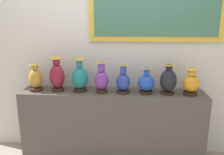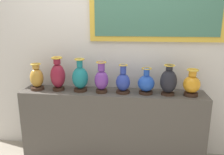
# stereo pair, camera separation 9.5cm
# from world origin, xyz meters

# --- Properties ---
(ground_plane) EXTENTS (9.53, 9.53, 0.00)m
(ground_plane) POSITION_xyz_m (0.00, 0.00, 0.00)
(ground_plane) COLOR gray
(display_shelf) EXTENTS (2.15, 0.36, 0.84)m
(display_shelf) POSITION_xyz_m (0.00, 0.00, 0.42)
(display_shelf) COLOR #4C4742
(display_shelf) RESTS_ON ground_plane
(back_wall) EXTENTS (3.53, 0.14, 2.69)m
(back_wall) POSITION_xyz_m (0.02, 0.24, 1.36)
(back_wall) COLOR silver
(back_wall) RESTS_ON ground_plane
(vase_ochre) EXTENTS (0.16, 0.16, 0.32)m
(vase_ochre) POSITION_xyz_m (-0.90, -0.02, 0.99)
(vase_ochre) COLOR #382319
(vase_ochre) RESTS_ON display_shelf
(vase_burgundy) EXTENTS (0.17, 0.17, 0.40)m
(vase_burgundy) POSITION_xyz_m (-0.64, -0.01, 1.03)
(vase_burgundy) COLOR #382319
(vase_burgundy) RESTS_ON display_shelf
(vase_teal) EXTENTS (0.19, 0.19, 0.39)m
(vase_teal) POSITION_xyz_m (-0.37, -0.01, 1.00)
(vase_teal) COLOR #382319
(vase_teal) RESTS_ON display_shelf
(vase_violet) EXTENTS (0.16, 0.16, 0.36)m
(vase_violet) POSITION_xyz_m (-0.12, -0.04, 1.00)
(vase_violet) COLOR #382319
(vase_violet) RESTS_ON display_shelf
(vase_cobalt) EXTENTS (0.16, 0.16, 0.33)m
(vase_cobalt) POSITION_xyz_m (0.13, -0.03, 0.97)
(vase_cobalt) COLOR #382319
(vase_cobalt) RESTS_ON display_shelf
(vase_sapphire) EXTENTS (0.19, 0.19, 0.30)m
(vase_sapphire) POSITION_xyz_m (0.39, -0.02, 0.96)
(vase_sapphire) COLOR #382319
(vase_sapphire) RESTS_ON display_shelf
(vase_onyx) EXTENTS (0.18, 0.18, 0.34)m
(vase_onyx) POSITION_xyz_m (0.63, -0.03, 1.00)
(vase_onyx) COLOR #382319
(vase_onyx) RESTS_ON display_shelf
(vase_amber) EXTENTS (0.18, 0.18, 0.30)m
(vase_amber) POSITION_xyz_m (0.88, -0.04, 0.98)
(vase_amber) COLOR #382319
(vase_amber) RESTS_ON display_shelf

